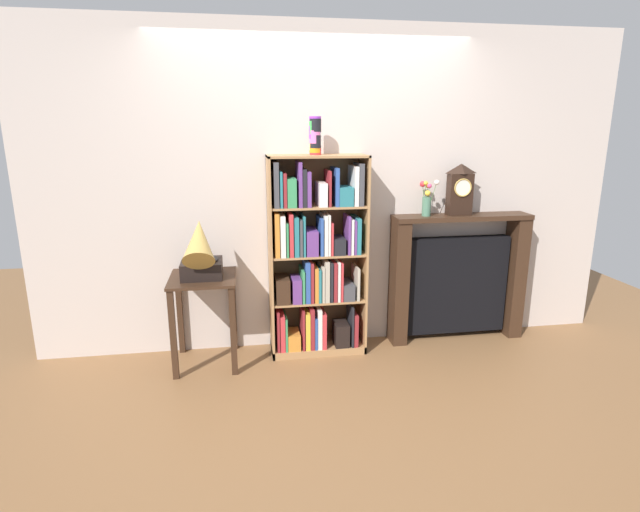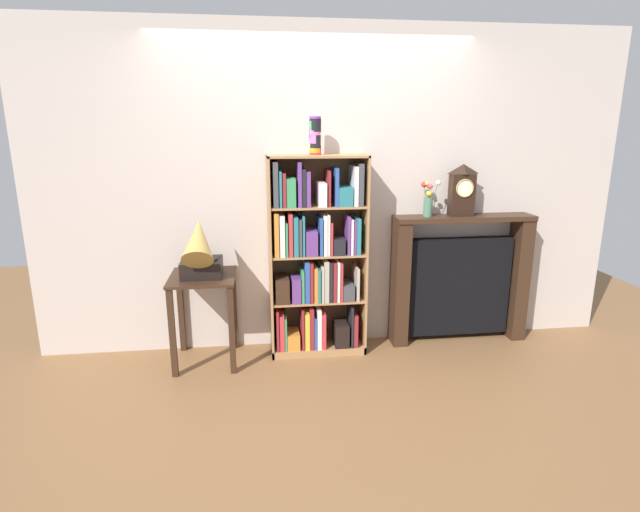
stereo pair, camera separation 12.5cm
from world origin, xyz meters
name	(u,v)px [view 1 (the left image)]	position (x,y,z in m)	size (l,w,h in m)	color
ground_plane	(320,357)	(0.00, 0.00, -0.01)	(7.84, 6.40, 0.02)	brown
wall_back	(334,191)	(0.17, 0.33, 1.30)	(4.84, 0.08, 2.60)	beige
bookshelf	(315,263)	(-0.02, 0.12, 0.75)	(0.77, 0.33, 1.61)	#A87A4C
cup_stack	(315,136)	(-0.02, 0.12, 1.75)	(0.09, 0.09, 0.28)	red
side_table_left	(204,299)	(-0.90, 0.03, 0.53)	(0.49, 0.52, 0.71)	#382316
gramophone	(200,252)	(-0.90, -0.05, 0.92)	(0.30, 0.48, 0.51)	black
fireplace_mantel	(457,279)	(1.23, 0.20, 0.54)	(1.18, 0.23, 1.10)	#382316
mantel_clock	(460,190)	(1.20, 0.17, 1.31)	(0.20, 0.11, 0.42)	black
flower_vase	(427,200)	(0.91, 0.17, 1.23)	(0.13, 0.13, 0.30)	#4C7A60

